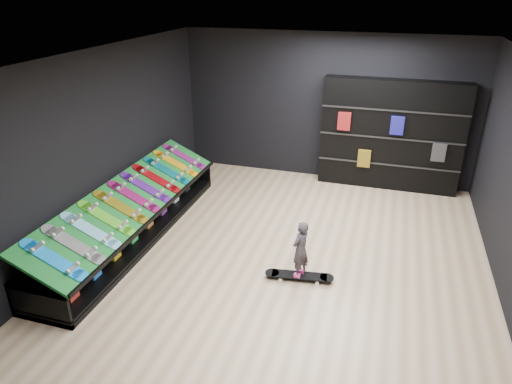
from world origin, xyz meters
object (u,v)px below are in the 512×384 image
(display_rack, at_px, (134,223))
(floor_skateboard, at_px, (299,277))
(back_shelving, at_px, (391,135))
(child, at_px, (300,259))

(display_rack, relative_size, floor_skateboard, 4.59)
(display_rack, xyz_separation_m, back_shelving, (3.90, 3.32, 0.84))
(floor_skateboard, distance_m, child, 0.30)
(back_shelving, relative_size, floor_skateboard, 2.79)
(display_rack, bearing_deg, back_shelving, 40.42)
(display_rack, xyz_separation_m, floor_skateboard, (2.88, -0.42, -0.21))
(back_shelving, height_order, child, back_shelving)
(floor_skateboard, relative_size, child, 1.93)
(display_rack, height_order, child, child)
(floor_skateboard, bearing_deg, back_shelving, 66.49)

